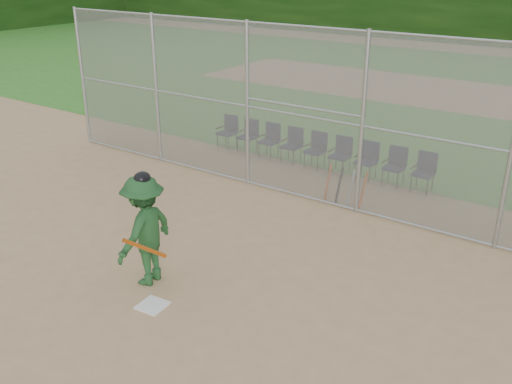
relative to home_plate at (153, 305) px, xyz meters
The scene contains 16 objects.
ground 0.34m from the home_plate, 70.43° to the left, with size 100.00×100.00×0.00m, color tan.
grass_strip 18.32m from the home_plate, 89.64° to the left, with size 100.00×100.00×0.00m, color #2D6F21.
dirt_patch_far 18.32m from the home_plate, 89.64° to the left, with size 24.00×24.00×0.00m, color tan.
backstop_fence 5.71m from the home_plate, 88.77° to the left, with size 16.09×0.09×4.00m.
home_plate is the anchor object (origin of this frame).
batter_at_plate 1.29m from the home_plate, 138.91° to the left, with size 1.01×1.43×2.08m.
spare_bats 5.70m from the home_plate, 83.38° to the left, with size 0.96×0.39×0.83m.
chair_0 8.40m from the home_plate, 119.17° to the left, with size 0.54×0.52×0.96m, color black, non-canonical shape.
chair_1 8.06m from the home_plate, 114.51° to the left, with size 0.54×0.52×0.96m, color black, non-canonical shape.
chair_2 7.78m from the home_plate, 109.48° to the left, with size 0.54×0.52×0.96m, color black, non-canonical shape.
chair_3 7.56m from the home_plate, 104.12° to the left, with size 0.54×0.52×0.96m, color black, non-canonical shape.
chair_4 7.42m from the home_plate, 98.49° to the left, with size 0.54×0.52×0.96m, color black, non-canonical shape.
chair_5 7.34m from the home_plate, 92.69° to the left, with size 0.54×0.52×0.96m, color black, non-canonical shape.
chair_6 7.35m from the home_plate, 86.84° to the left, with size 0.54×0.52×0.96m, color black, non-canonical shape.
chair_7 7.43m from the home_plate, 81.05° to the left, with size 0.54×0.52×0.96m, color black, non-canonical shape.
chair_8 7.58m from the home_plate, 75.44° to the left, with size 0.54×0.52×0.96m, color black, non-canonical shape.
Camera 1 is at (5.84, -5.87, 5.36)m, focal length 40.00 mm.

